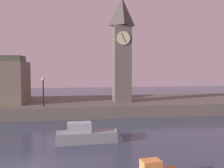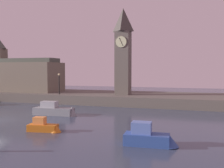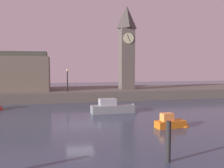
# 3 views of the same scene
# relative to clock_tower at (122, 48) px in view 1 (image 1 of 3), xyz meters

# --- Properties ---
(far_embankment) EXTENTS (70.00, 12.00, 1.50)m
(far_embankment) POSITION_rel_clock_tower_xyz_m (-9.56, 1.64, -8.08)
(far_embankment) COLOR #5B544C
(far_embankment) RESTS_ON ground
(clock_tower) EXTENTS (2.54, 2.57, 14.10)m
(clock_tower) POSITION_rel_clock_tower_xyz_m (0.00, 0.00, 0.00)
(clock_tower) COLOR #5B544C
(clock_tower) RESTS_ON far_embankment
(streetlamp) EXTENTS (0.36, 0.36, 3.48)m
(streetlamp) POSITION_rel_clock_tower_xyz_m (-10.13, -3.07, -5.13)
(streetlamp) COLOR black
(streetlamp) RESTS_ON far_embankment
(boat_cruiser_grey) EXTENTS (5.76, 1.80, 1.81)m
(boat_cruiser_grey) POSITION_rel_clock_tower_xyz_m (-4.85, -13.15, -8.25)
(boat_cruiser_grey) COLOR gray
(boat_cruiser_grey) RESTS_ON ground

